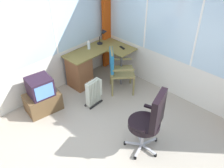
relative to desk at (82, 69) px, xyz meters
name	(u,v)px	position (x,y,z in m)	size (l,w,h in m)	color
ground	(112,162)	(-1.08, -1.92, -0.43)	(5.31, 5.43, 0.06)	#A09889
north_window_panel	(20,40)	(-1.08, 0.33, 0.94)	(4.31, 0.07, 2.68)	silver
east_window_panel	(197,39)	(1.11, -1.92, 0.94)	(0.07, 4.43, 2.68)	silver
curtain_corner	(107,15)	(0.98, 0.20, 0.89)	(0.25, 0.07, 2.58)	#B9420F
desk	(82,69)	(0.00, 0.00, 0.00)	(1.37, 0.94, 0.73)	olive
desk_lamp	(104,34)	(0.73, 0.06, 0.54)	(0.24, 0.21, 0.34)	black
tv_remote	(122,48)	(0.84, -0.40, 0.34)	(0.04, 0.15, 0.02)	black
spray_bottle	(89,44)	(0.31, 0.10, 0.43)	(0.06, 0.06, 0.22)	silver
wooden_armchair	(116,66)	(0.34, -0.68, 0.20)	(0.68, 0.68, 0.96)	olive
office_chair	(150,119)	(-0.50, -2.15, 0.25)	(0.63, 0.56, 1.14)	#B7B7BF
tv_on_stand	(42,96)	(-1.10, -0.11, -0.08)	(0.70, 0.54, 0.73)	brown
space_heater	(94,92)	(-0.29, -0.68, -0.12)	(0.39, 0.19, 0.55)	silver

